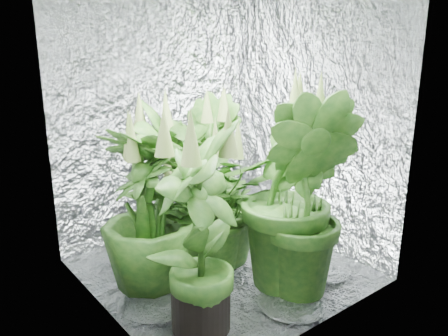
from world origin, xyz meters
name	(u,v)px	position (x,y,z in m)	size (l,w,h in m)	color
ground	(221,269)	(0.00, 0.00, 0.00)	(1.60, 1.60, 0.00)	white
walls	(221,121)	(0.00, 0.00, 1.00)	(1.62, 1.62, 2.00)	white
plant_a	(185,215)	(-0.19, 0.13, 0.39)	(0.89, 0.89, 0.84)	black
plant_b	(167,184)	(-0.17, 0.38, 0.54)	(0.76, 0.76, 1.17)	black
plant_c	(206,174)	(0.16, 0.38, 0.55)	(0.73, 0.73, 1.18)	black
plant_d	(148,212)	(-0.49, 0.07, 0.50)	(0.75, 0.75, 1.08)	black
plant_e	(219,200)	(0.02, 0.05, 0.48)	(1.07, 1.07, 1.00)	black
plant_f	(200,232)	(-0.47, -0.43, 0.54)	(0.78, 0.78, 1.18)	black
plant_g	(297,197)	(0.17, -0.49, 0.61)	(0.90, 0.90, 1.31)	black
circulation_fan	(233,204)	(0.61, 0.61, 0.15)	(0.17, 0.30, 0.35)	black
plant_label	(307,245)	(0.24, -0.52, 0.30)	(0.05, 0.01, 0.08)	white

